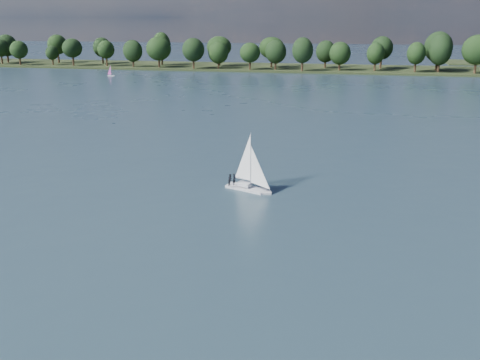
% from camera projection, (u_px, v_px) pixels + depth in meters
% --- Properties ---
extents(ground, '(700.00, 700.00, 0.00)m').
position_uv_depth(ground, '(326.00, 113.00, 127.25)').
color(ground, '#233342').
rests_on(ground, ground).
extents(far_shore, '(660.00, 40.00, 1.50)m').
position_uv_depth(far_shore, '(340.00, 70.00, 232.11)').
color(far_shore, black).
rests_on(far_shore, ground).
extents(sailboat, '(6.35, 3.99, 8.11)m').
position_uv_depth(sailboat, '(246.00, 173.00, 69.67)').
color(sailboat, silver).
rests_on(sailboat, ground).
extents(dinghy_pink, '(2.74, 1.13, 4.34)m').
position_uv_depth(dinghy_pink, '(111.00, 73.00, 206.86)').
color(dinghy_pink, white).
rests_on(dinghy_pink, ground).
extents(treeline, '(562.23, 73.71, 17.62)m').
position_uv_depth(treeline, '(304.00, 51.00, 229.60)').
color(treeline, black).
rests_on(treeline, ground).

